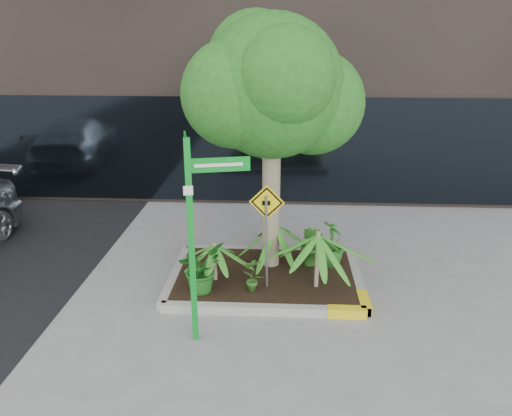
{
  "coord_description": "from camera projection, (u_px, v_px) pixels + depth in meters",
  "views": [
    {
      "loc": [
        0.47,
        -7.58,
        4.16
      ],
      "look_at": [
        0.04,
        0.2,
        1.4
      ],
      "focal_mm": 35.0,
      "sensor_mm": 36.0,
      "label": 1
    }
  ],
  "objects": [
    {
      "name": "ground",
      "position": [
        253.0,
        289.0,
        8.54
      ],
      "size": [
        80.0,
        80.0,
        0.0
      ],
      "primitive_type": "plane",
      "color": "gray",
      "rests_on": "ground"
    },
    {
      "name": "planter",
      "position": [
        267.0,
        277.0,
        8.76
      ],
      "size": [
        3.35,
        2.36,
        0.15
      ],
      "color": "#9E9E99",
      "rests_on": "ground"
    },
    {
      "name": "tree",
      "position": [
        272.0,
        87.0,
        8.11
      ],
      "size": [
        3.03,
        2.68,
        4.54
      ],
      "color": "gray",
      "rests_on": "ground"
    },
    {
      "name": "palm_front",
      "position": [
        318.0,
        235.0,
        8.02
      ],
      "size": [
        1.1,
        1.1,
        1.23
      ],
      "color": "gray",
      "rests_on": "ground"
    },
    {
      "name": "palm_left",
      "position": [
        214.0,
        245.0,
        8.35
      ],
      "size": [
        0.77,
        0.77,
        0.86
      ],
      "color": "gray",
      "rests_on": "ground"
    },
    {
      "name": "palm_back",
      "position": [
        276.0,
        226.0,
        8.94
      ],
      "size": [
        0.87,
        0.87,
        0.97
      ],
      "color": "gray",
      "rests_on": "ground"
    },
    {
      "name": "shrub_a",
      "position": [
        200.0,
        268.0,
        8.06
      ],
      "size": [
        0.96,
        0.96,
        0.8
      ],
      "primitive_type": "imported",
      "rotation": [
        0.0,
        0.0,
        1.13
      ],
      "color": "#1D5E1B",
      "rests_on": "planter"
    },
    {
      "name": "shrub_b",
      "position": [
        332.0,
        243.0,
        8.97
      ],
      "size": [
        0.54,
        0.54,
        0.83
      ],
      "primitive_type": "imported",
      "rotation": [
        0.0,
        0.0,
        1.76
      ],
      "color": "#23641E",
      "rests_on": "planter"
    },
    {
      "name": "shrub_c",
      "position": [
        253.0,
        274.0,
        8.09
      ],
      "size": [
        0.41,
        0.41,
        0.6
      ],
      "primitive_type": "imported",
      "rotation": [
        0.0,
        0.0,
        3.52
      ],
      "color": "#2B631E",
      "rests_on": "planter"
    },
    {
      "name": "shrub_d",
      "position": [
        312.0,
        245.0,
        8.95
      ],
      "size": [
        0.61,
        0.61,
        0.79
      ],
      "primitive_type": "imported",
      "rotation": [
        0.0,
        0.0,
        5.49
      ],
      "color": "#28661D",
      "rests_on": "planter"
    },
    {
      "name": "street_sign_post",
      "position": [
        194.0,
        219.0,
        6.63
      ],
      "size": [
        0.98,
        0.85,
        2.92
      ],
      "rotation": [
        0.0,
        0.0,
        0.22
      ],
      "color": "#0D9424",
      "rests_on": "ground"
    },
    {
      "name": "cattle_sign",
      "position": [
        267.0,
        221.0,
        7.79
      ],
      "size": [
        0.56,
        0.24,
        1.81
      ],
      "rotation": [
        0.0,
        0.0,
        -0.08
      ],
      "color": "slate",
      "rests_on": "ground"
    }
  ]
}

